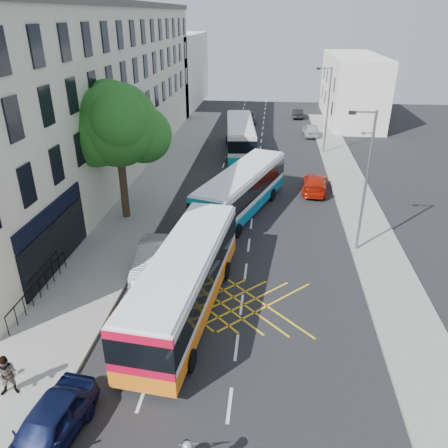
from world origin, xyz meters
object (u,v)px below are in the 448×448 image
(bus_far, at_px, (240,136))
(red_hatchback, at_px, (315,183))
(bus_mid, at_px, (242,191))
(distant_car_grey, at_px, (247,117))
(lamp_far, at_px, (327,106))
(distant_car_silver, at_px, (311,130))
(distant_car_dark, at_px, (298,113))
(parked_car_blue, at_px, (47,428))
(lamp_near, at_px, (365,176))
(parked_car_silver, at_px, (153,259))
(pedestrian_near, at_px, (8,376))
(bus_near, at_px, (185,280))
(street_tree, at_px, (117,126))

(bus_far, bearing_deg, red_hatchback, -62.68)
(bus_mid, xyz_separation_m, distant_car_grey, (-1.31, 27.87, -0.94))
(lamp_far, bearing_deg, distant_car_grey, 123.28)
(red_hatchback, distance_m, distant_car_silver, 17.44)
(bus_far, height_order, distant_car_dark, bus_far)
(red_hatchback, relative_size, distant_car_grey, 0.95)
(bus_mid, height_order, parked_car_blue, bus_mid)
(lamp_near, distance_m, distant_car_silver, 27.10)
(parked_car_silver, relative_size, pedestrian_near, 2.84)
(distant_car_grey, bearing_deg, bus_mid, -89.83)
(bus_far, distance_m, distant_car_dark, 18.22)
(lamp_far, relative_size, bus_far, 0.71)
(bus_mid, height_order, red_hatchback, bus_mid)
(lamp_near, relative_size, lamp_far, 1.00)
(bus_far, bearing_deg, parked_car_silver, -103.37)
(lamp_near, xyz_separation_m, bus_far, (-8.20, 19.40, -2.98))
(red_hatchback, height_order, pedestrian_near, pedestrian_near)
(distant_car_dark, bearing_deg, distant_car_silver, 95.43)
(red_hatchback, bearing_deg, lamp_near, 106.15)
(pedestrian_near, bearing_deg, parked_car_silver, 56.12)
(bus_mid, height_order, bus_far, bus_far)
(distant_car_dark, bearing_deg, lamp_far, 95.24)
(distant_car_silver, xyz_separation_m, distant_car_dark, (-1.06, 9.61, -0.09))
(bus_near, bearing_deg, distant_car_dark, 86.66)
(street_tree, distance_m, distant_car_silver, 28.21)
(parked_car_silver, bearing_deg, distant_car_grey, 82.24)
(distant_car_grey, height_order, pedestrian_near, pedestrian_near)
(distant_car_grey, bearing_deg, bus_near, -93.16)
(street_tree, relative_size, bus_near, 0.78)
(lamp_far, bearing_deg, parked_car_blue, -109.05)
(street_tree, height_order, lamp_near, street_tree)
(bus_near, relative_size, distant_car_grey, 2.32)
(lamp_near, height_order, distant_car_dark, lamp_near)
(bus_near, bearing_deg, distant_car_silver, 82.35)
(parked_car_blue, bearing_deg, street_tree, 106.85)
(lamp_far, distance_m, distant_car_grey, 15.64)
(street_tree, distance_m, red_hatchback, 15.65)
(street_tree, distance_m, bus_mid, 9.20)
(parked_car_silver, relative_size, distant_car_dark, 1.29)
(parked_car_blue, xyz_separation_m, pedestrian_near, (-2.27, 1.72, 0.26))
(parked_car_silver, distance_m, pedestrian_near, 9.40)
(lamp_near, distance_m, parked_car_silver, 12.27)
(distant_car_silver, relative_size, distant_car_dark, 1.10)
(street_tree, xyz_separation_m, lamp_far, (14.71, 17.03, -1.68))
(bus_near, distance_m, red_hatchback, 17.59)
(distant_car_grey, bearing_deg, pedestrian_near, -99.80)
(distant_car_silver, height_order, distant_car_dark, distant_car_silver)
(distant_car_dark, bearing_deg, parked_car_blue, 77.90)
(red_hatchback, distance_m, distant_car_dark, 27.03)
(distant_car_silver, bearing_deg, parked_car_silver, 67.71)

